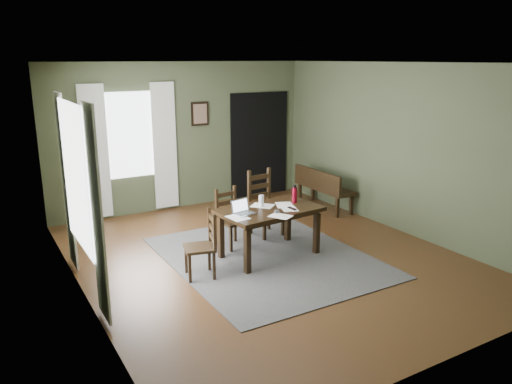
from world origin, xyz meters
TOP-DOWN VIEW (x-y plane):
  - ground at (0.00, 0.00)m, footprint 5.00×6.00m
  - room_shell at (0.00, 0.00)m, footprint 5.02×6.02m
  - rug at (0.00, 0.00)m, footprint 2.60×3.20m
  - dining_table at (0.07, 0.04)m, footprint 1.48×0.97m
  - chair_end at (-1.04, -0.13)m, footprint 0.46×0.46m
  - chair_back_left at (-0.23, 0.65)m, footprint 0.44×0.44m
  - chair_back_right at (0.49, 0.85)m, footprint 0.50×0.50m
  - bench at (2.15, 1.52)m, footprint 0.43×1.34m
  - laptop at (-0.38, 0.02)m, footprint 0.32×0.27m
  - computer_mouse at (0.05, -0.18)m, footprint 0.08×0.10m
  - tv_remote at (0.32, -0.16)m, footprint 0.05×0.16m
  - drinking_glass at (0.01, 0.17)m, footprint 0.09×0.09m
  - water_bottle at (0.54, 0.11)m, footprint 0.09×0.09m
  - paper_a at (-0.52, -0.11)m, footprint 0.26×0.33m
  - paper_b at (0.29, -0.12)m, footprint 0.29×0.33m
  - paper_c at (0.04, 0.19)m, footprint 0.38×0.39m
  - paper_d at (0.33, 0.06)m, footprint 0.33×0.37m
  - paper_e at (0.00, -0.35)m, footprint 0.33×0.35m
  - window_left at (-2.47, 0.20)m, footprint 0.01×1.30m
  - window_back at (-1.00, 2.97)m, footprint 1.00×0.01m
  - curtain_left_near at (-2.44, -0.62)m, footprint 0.03×0.48m
  - curtain_left_far at (-2.44, 1.02)m, footprint 0.03×0.48m
  - curtain_back_left at (-1.62, 2.94)m, footprint 0.44×0.03m
  - curtain_back_right at (-0.38, 2.94)m, footprint 0.44×0.03m
  - framed_picture at (0.35, 2.97)m, footprint 0.34×0.03m
  - doorway_back at (1.65, 2.97)m, footprint 1.30×0.03m

SIDE VIEW (x-z plane):
  - ground at x=0.00m, z-range -0.01..0.00m
  - rug at x=0.00m, z-range 0.00..0.01m
  - chair_end at x=-1.04m, z-range -0.01..0.87m
  - chair_back_left at x=-0.23m, z-range -0.01..0.88m
  - bench at x=2.15m, z-range 0.07..0.83m
  - chair_back_right at x=0.49m, z-range -0.01..1.03m
  - dining_table at x=0.07m, z-range 0.28..0.98m
  - paper_b at x=0.29m, z-range 0.71..0.72m
  - paper_e at x=0.00m, z-range 0.71..0.72m
  - paper_a at x=-0.52m, z-range 0.71..0.72m
  - paper_d at x=0.33m, z-range 0.71..0.72m
  - paper_c at x=0.04m, z-range 0.71..0.72m
  - tv_remote at x=0.32m, z-range 0.71..0.73m
  - computer_mouse at x=0.05m, z-range 0.71..0.74m
  - laptop at x=-0.38m, z-range 0.67..0.86m
  - drinking_glass at x=0.01m, z-range 0.71..0.88m
  - water_bottle at x=0.54m, z-range 0.70..0.96m
  - doorway_back at x=1.65m, z-range 0.00..2.10m
  - curtain_left_near at x=-2.44m, z-range 0.05..2.35m
  - curtain_left_far at x=-2.44m, z-range 0.05..2.35m
  - curtain_back_left at x=-1.62m, z-range 0.05..2.35m
  - curtain_back_right at x=-0.38m, z-range 0.05..2.35m
  - window_left at x=-2.47m, z-range 0.60..2.30m
  - window_back at x=-1.00m, z-range 0.70..2.20m
  - framed_picture at x=0.35m, z-range 1.53..1.97m
  - room_shell at x=0.00m, z-range 0.45..3.16m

